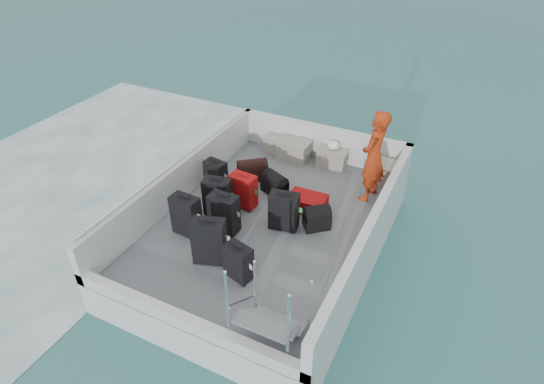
# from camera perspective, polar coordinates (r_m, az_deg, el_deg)

# --- Properties ---
(ground) EXTENTS (160.00, 160.00, 0.00)m
(ground) POSITION_cam_1_polar(r_m,az_deg,el_deg) (8.09, -0.45, -7.14)
(ground) COLOR #174F52
(ground) RESTS_ON ground
(wake_foam) EXTENTS (10.00, 10.00, 0.00)m
(wake_foam) POSITION_cam_1_polar(r_m,az_deg,el_deg) (10.71, -24.04, 1.10)
(wake_foam) COLOR white
(wake_foam) RESTS_ON ground
(ferry_hull) EXTENTS (3.60, 5.00, 0.60)m
(ferry_hull) POSITION_cam_1_polar(r_m,az_deg,el_deg) (7.90, -0.46, -5.51)
(ferry_hull) COLOR silver
(ferry_hull) RESTS_ON ground
(deck) EXTENTS (3.30, 4.70, 0.02)m
(deck) POSITION_cam_1_polar(r_m,az_deg,el_deg) (7.70, -0.47, -3.75)
(deck) COLOR slate
(deck) RESTS_ON ferry_hull
(deck_fittings) EXTENTS (3.60, 5.00, 0.90)m
(deck_fittings) POSITION_cam_1_polar(r_m,az_deg,el_deg) (7.12, 0.85, -3.55)
(deck_fittings) COLOR silver
(deck_fittings) RESTS_ON deck
(suitcase_0) EXTENTS (0.47, 0.28, 0.70)m
(suitcase_0) POSITION_cam_1_polar(r_m,az_deg,el_deg) (7.37, -10.72, -2.94)
(suitcase_0) COLOR black
(suitcase_0) RESTS_ON deck
(suitcase_1) EXTENTS (0.50, 0.34, 0.68)m
(suitcase_1) POSITION_cam_1_polar(r_m,az_deg,el_deg) (7.73, -6.84, -0.63)
(suitcase_1) COLOR black
(suitcase_1) RESTS_ON deck
(suitcase_2) EXTENTS (0.43, 0.30, 0.58)m
(suitcase_2) POSITION_cam_1_polar(r_m,az_deg,el_deg) (8.40, -7.06, 2.09)
(suitcase_2) COLOR black
(suitcase_2) RESTS_ON deck
(suitcase_3) EXTENTS (0.55, 0.43, 0.74)m
(suitcase_3) POSITION_cam_1_polar(r_m,az_deg,el_deg) (6.79, -7.87, -6.19)
(suitcase_3) COLOR black
(suitcase_3) RESTS_ON deck
(suitcase_4) EXTENTS (0.47, 0.28, 0.68)m
(suitcase_4) POSITION_cam_1_polar(r_m,az_deg,el_deg) (7.33, -6.05, -2.74)
(suitcase_4) COLOR black
(suitcase_4) RESTS_ON deck
(suitcase_5) EXTENTS (0.47, 0.31, 0.62)m
(suitcase_5) POSITION_cam_1_polar(r_m,az_deg,el_deg) (7.89, -3.63, 0.12)
(suitcase_5) COLOR #980B0C
(suitcase_5) RESTS_ON deck
(suitcase_6) EXTENTS (0.45, 0.34, 0.56)m
(suitcase_6) POSITION_cam_1_polar(r_m,az_deg,el_deg) (6.54, -4.23, -8.81)
(suitcase_6) COLOR black
(suitcase_6) RESTS_ON deck
(suitcase_7) EXTENTS (0.51, 0.35, 0.66)m
(suitcase_7) POSITION_cam_1_polar(r_m,az_deg,el_deg) (7.37, 1.51, -2.45)
(suitcase_7) COLOR black
(suitcase_7) RESTS_ON deck
(suitcase_8) EXTENTS (0.66, 0.45, 0.26)m
(suitcase_8) POSITION_cam_1_polar(r_m,az_deg,el_deg) (7.93, 4.45, -1.30)
(suitcase_8) COLOR #980B0C
(suitcase_8) RESTS_ON deck
(duffel_0) EXTENTS (0.63, 0.59, 0.32)m
(duffel_0) POSITION_cam_1_polar(r_m,az_deg,el_deg) (8.70, -2.46, 2.59)
(duffel_0) COLOR black
(duffel_0) RESTS_ON deck
(duffel_1) EXTENTS (0.56, 0.47, 0.32)m
(duffel_1) POSITION_cam_1_polar(r_m,az_deg,el_deg) (8.29, 0.33, 0.86)
(duffel_1) COLOR black
(duffel_1) RESTS_ON deck
(duffel_2) EXTENTS (0.51, 0.50, 0.32)m
(duffel_2) POSITION_cam_1_polar(r_m,az_deg,el_deg) (7.51, 5.63, -3.43)
(duffel_2) COLOR black
(duffel_2) RESTS_ON deck
(crate_0) EXTENTS (0.61, 0.46, 0.34)m
(crate_0) POSITION_cam_1_polar(r_m,az_deg,el_deg) (9.57, 0.83, 5.89)
(crate_0) COLOR gray
(crate_0) RESTS_ON deck
(crate_1) EXTENTS (0.63, 0.44, 0.37)m
(crate_1) POSITION_cam_1_polar(r_m,az_deg,el_deg) (9.35, 2.76, 5.22)
(crate_1) COLOR gray
(crate_1) RESTS_ON deck
(crate_2) EXTENTS (0.58, 0.41, 0.34)m
(crate_2) POSITION_cam_1_polar(r_m,az_deg,el_deg) (9.19, 7.58, 4.26)
(crate_2) COLOR gray
(crate_2) RESTS_ON deck
(crate_3) EXTENTS (0.65, 0.46, 0.39)m
(crate_3) POSITION_cam_1_polar(r_m,az_deg,el_deg) (8.81, 14.09, 2.20)
(crate_3) COLOR gray
(crate_3) RESTS_ON deck
(yellow_bag) EXTENTS (0.28, 0.26, 0.22)m
(yellow_bag) POSITION_cam_1_polar(r_m,az_deg,el_deg) (8.99, 14.26, 2.23)
(yellow_bag) COLOR yellow
(yellow_bag) RESTS_ON deck
(white_bag) EXTENTS (0.24, 0.24, 0.18)m
(white_bag) POSITION_cam_1_polar(r_m,az_deg,el_deg) (9.06, 7.70, 5.69)
(white_bag) COLOR white
(white_bag) RESTS_ON crate_2
(passenger) EXTENTS (0.49, 0.68, 1.68)m
(passenger) POSITION_cam_1_polar(r_m,az_deg,el_deg) (8.01, 12.64, 4.37)
(passenger) COLOR #EC4016
(passenger) RESTS_ON deck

